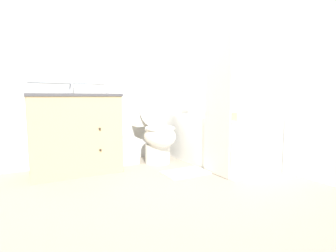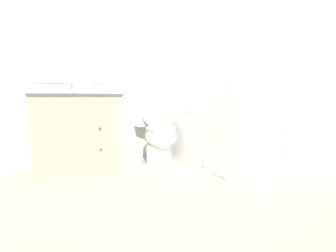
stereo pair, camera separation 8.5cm
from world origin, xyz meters
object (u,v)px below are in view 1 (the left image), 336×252
(toilet, at_px, (156,132))
(wastebasket, at_px, (126,151))
(soap_dispenser, at_px, (109,87))
(bath_towel_folded, at_px, (239,116))
(bathtub, at_px, (216,139))
(tissue_box, at_px, (78,90))
(sink_faucet, at_px, (70,91))
(hand_towel_folded, at_px, (44,90))
(bath_mat, at_px, (185,173))
(vanity_cabinet, at_px, (74,132))

(toilet, relative_size, wastebasket, 2.78)
(soap_dispenser, bearing_deg, toilet, -0.48)
(bath_towel_folded, bearing_deg, bathtub, 76.97)
(tissue_box, bearing_deg, bathtub, -21.07)
(sink_faucet, height_order, tissue_box, sink_faucet)
(wastebasket, relative_size, tissue_box, 2.73)
(bath_towel_folded, bearing_deg, toilet, 122.34)
(sink_faucet, height_order, hand_towel_folded, sink_faucet)
(sink_faucet, height_order, soap_dispenser, soap_dispenser)
(sink_faucet, distance_m, tissue_box, 0.09)
(sink_faucet, distance_m, bath_mat, 1.57)
(bath_towel_folded, bearing_deg, tissue_box, 142.45)
(vanity_cabinet, distance_m, bathtub, 1.67)
(soap_dispenser, xyz_separation_m, hand_towel_folded, (-0.66, -0.09, -0.05))
(vanity_cabinet, distance_m, bath_mat, 1.27)
(soap_dispenser, relative_size, bath_towel_folded, 0.64)
(sink_faucet, bearing_deg, wastebasket, -11.34)
(bath_mat, bearing_deg, sink_faucet, 140.40)
(bath_towel_folded, bearing_deg, hand_towel_folded, 156.50)
(wastebasket, height_order, soap_dispenser, soap_dispenser)
(bathtub, bearing_deg, hand_towel_folded, 171.61)
(toilet, xyz_separation_m, soap_dispenser, (-0.57, 0.00, 0.54))
(bathtub, bearing_deg, wastebasket, 154.45)
(bath_towel_folded, xyz_separation_m, bath_mat, (-0.49, 0.26, -0.60))
(tissue_box, bearing_deg, sink_faucet, 169.42)
(vanity_cabinet, distance_m, toilet, 0.95)
(vanity_cabinet, xyz_separation_m, bathtub, (1.61, -0.41, -0.14))
(sink_faucet, relative_size, bath_mat, 0.30)
(vanity_cabinet, relative_size, bath_mat, 1.93)
(wastebasket, xyz_separation_m, bath_towel_folded, (0.89, -0.98, 0.46))
(bathtub, relative_size, tissue_box, 12.05)
(sink_faucet, xyz_separation_m, bath_towel_folded, (1.49, -1.10, -0.27))
(toilet, xyz_separation_m, bath_towel_folded, (0.54, -0.86, 0.23))
(bathtub, distance_m, soap_dispenser, 1.43)
(soap_dispenser, xyz_separation_m, bath_mat, (0.63, -0.60, -0.91))
(bathtub, relative_size, soap_dispenser, 8.11)
(bathtub, distance_m, bath_towel_folded, 0.60)
(wastebasket, bearing_deg, bath_mat, -60.35)
(wastebasket, bearing_deg, tissue_box, 168.52)
(toilet, xyz_separation_m, wastebasket, (-0.35, 0.12, -0.23))
(soap_dispenser, bearing_deg, tissue_box, 142.86)
(vanity_cabinet, bearing_deg, sink_faucet, 90.00)
(wastebasket, xyz_separation_m, tissue_box, (-0.51, 0.10, 0.73))
(sink_faucet, relative_size, toilet, 0.16)
(wastebasket, relative_size, hand_towel_folded, 1.21)
(bathtub, distance_m, tissue_box, 1.74)
(bathtub, height_order, hand_towel_folded, hand_towel_folded)
(vanity_cabinet, xyz_separation_m, hand_towel_folded, (-0.29, -0.13, 0.44))
(toilet, distance_m, tissue_box, 1.02)
(soap_dispenser, bearing_deg, bath_mat, -43.52)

